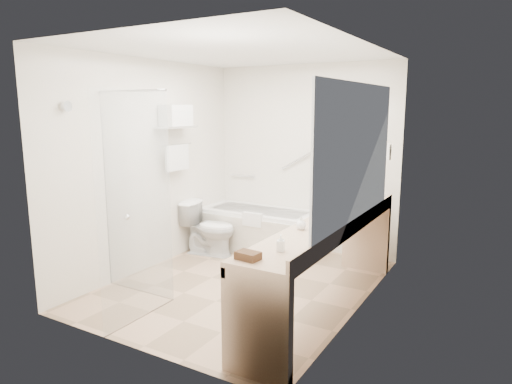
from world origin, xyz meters
The scene contains 25 objects.
floor centered at (0.00, 0.00, 0.00)m, with size 3.20×3.20×0.00m, color tan.
ceiling centered at (0.00, 0.00, 2.50)m, with size 2.60×3.20×0.10m, color silver.
wall_back centered at (0.00, 1.60, 1.25)m, with size 2.60×0.10×2.50m, color silver.
wall_front centered at (0.00, -1.60, 1.25)m, with size 2.60×0.10×2.50m, color silver.
wall_left centered at (-1.30, 0.00, 1.25)m, with size 0.10×3.20×2.50m, color silver.
wall_right centered at (1.30, 0.00, 1.25)m, with size 0.10×3.20×2.50m, color silver.
bathtub centered at (-0.50, 1.24, 0.28)m, with size 1.60×0.73×0.59m.
grab_bar_short centered at (-0.95, 1.56, 0.95)m, with size 0.03×0.03×0.40m, color silver.
grab_bar_long centered at (-0.05, 1.56, 1.25)m, with size 0.03×0.03×0.60m, color silver.
shower_enclosure centered at (-0.63, -0.93, 1.07)m, with size 0.96×0.91×2.11m.
towel_shelf centered at (-1.17, 0.35, 1.75)m, with size 0.24×0.55×0.81m.
vanity_counter centered at (1.02, -0.15, 0.64)m, with size 0.55×2.70×0.95m.
sink centered at (1.05, 0.25, 0.82)m, with size 0.40×0.52×0.14m, color white.
faucet centered at (1.20, 0.25, 0.93)m, with size 0.03×0.03×0.14m, color silver.
mirror centered at (1.29, -0.15, 1.55)m, with size 0.02×2.00×1.20m, color #ACB1B9.
hairdryer_unit centered at (1.25, 1.05, 1.45)m, with size 0.08×0.10×0.18m, color silver.
toilet centered at (-0.95, 0.70, 0.35)m, with size 0.40×0.72×0.70m, color white.
amenity_basket centered at (0.89, -1.35, 0.88)m, with size 0.17×0.12×0.06m, color #422A17.
soap_bottle_a centered at (1.01, -1.06, 0.88)m, with size 0.06×0.13×0.06m, color silver.
soap_bottle_b centered at (0.88, -0.40, 0.90)m, with size 0.09×0.12×0.09m, color silver.
water_bottle_left centered at (1.06, 1.10, 0.93)m, with size 0.06×0.06×0.18m.
water_bottle_mid centered at (1.04, 1.10, 0.93)m, with size 0.05×0.05×0.18m.
water_bottle_right centered at (0.90, 0.92, 0.94)m, with size 0.06×0.06×0.21m.
drinking_glass_near centered at (0.82, 0.56, 0.90)m, with size 0.07×0.07×0.09m, color silver.
drinking_glass_far centered at (0.86, 1.01, 0.90)m, with size 0.07×0.07×0.09m, color silver.
Camera 1 is at (2.54, -4.07, 1.94)m, focal length 32.00 mm.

